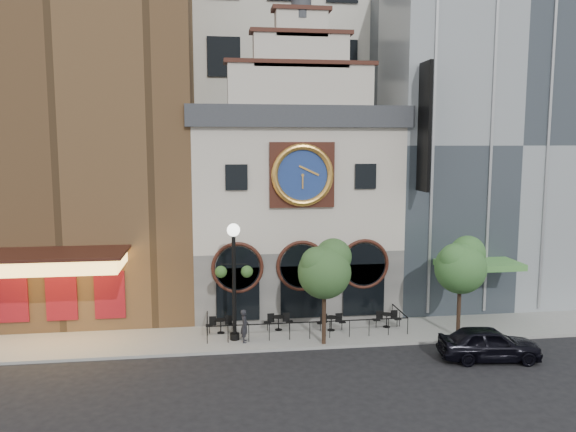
% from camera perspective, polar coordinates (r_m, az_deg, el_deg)
% --- Properties ---
extents(ground, '(120.00, 120.00, 0.00)m').
position_cam_1_polar(ground, '(28.91, 2.65, -13.43)').
color(ground, black).
rests_on(ground, ground).
extents(sidewalk, '(44.00, 5.00, 0.15)m').
position_cam_1_polar(sidewalk, '(31.20, 1.81, -11.69)').
color(sidewalk, gray).
rests_on(sidewalk, ground).
extents(clock_building, '(12.60, 8.78, 18.65)m').
position_cam_1_polar(clock_building, '(34.94, 0.40, 1.49)').
color(clock_building, '#605E5B').
rests_on(clock_building, ground).
extents(theater_building, '(14.00, 15.60, 25.00)m').
position_cam_1_polar(theater_building, '(37.50, -20.52, 10.48)').
color(theater_building, brown).
rests_on(theater_building, ground).
extents(retail_building, '(14.00, 14.40, 20.00)m').
position_cam_1_polar(retail_building, '(40.73, 18.50, 6.81)').
color(retail_building, gray).
rests_on(retail_building, ground).
extents(office_tower, '(20.00, 16.00, 40.00)m').
position_cam_1_polar(office_tower, '(47.85, -1.77, 19.08)').
color(office_tower, beige).
rests_on(office_tower, ground).
extents(cafe_railing, '(10.60, 2.60, 0.90)m').
position_cam_1_polar(cafe_railing, '(31.03, 1.81, -10.78)').
color(cafe_railing, black).
rests_on(cafe_railing, sidewalk).
extents(bistro_0, '(1.58, 0.68, 0.90)m').
position_cam_1_polar(bistro_0, '(30.84, -6.85, -10.91)').
color(bistro_0, black).
rests_on(bistro_0, sidewalk).
extents(bistro_1, '(1.58, 0.68, 0.90)m').
position_cam_1_polar(bistro_1, '(31.12, -0.97, -10.69)').
color(bistro_1, black).
rests_on(bistro_1, sidewalk).
extents(bistro_2, '(1.58, 0.68, 0.90)m').
position_cam_1_polar(bistro_2, '(31.14, 4.41, -10.70)').
color(bistro_2, black).
rests_on(bistro_2, sidewalk).
extents(bistro_3, '(1.58, 0.68, 0.90)m').
position_cam_1_polar(bistro_3, '(32.04, 10.00, -10.27)').
color(bistro_3, black).
rests_on(bistro_3, sidewalk).
extents(car_right, '(4.94, 2.46, 1.62)m').
position_cam_1_polar(car_right, '(29.01, 19.76, -12.09)').
color(car_right, black).
rests_on(car_right, ground).
extents(pedestrian, '(0.44, 0.65, 1.71)m').
position_cam_1_polar(pedestrian, '(29.30, -4.44, -11.07)').
color(pedestrian, black).
rests_on(pedestrian, sidewalk).
extents(lamppost, '(1.94, 0.75, 6.09)m').
position_cam_1_polar(lamppost, '(28.93, -5.52, -5.33)').
color(lamppost, black).
rests_on(lamppost, sidewalk).
extents(tree_left, '(2.79, 2.68, 5.37)m').
position_cam_1_polar(tree_left, '(28.26, 3.80, -5.27)').
color(tree_left, '#382619').
rests_on(tree_left, sidewalk).
extents(tree_right, '(2.77, 2.67, 5.33)m').
position_cam_1_polar(tree_right, '(30.58, 17.18, -4.67)').
color(tree_right, '#382619').
rests_on(tree_right, sidewalk).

